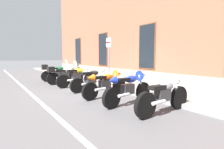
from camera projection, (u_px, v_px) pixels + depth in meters
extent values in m
plane|color=#4C4C4F|center=(107.00, 89.00, 8.15)|extent=(140.00, 140.00, 0.00)
cube|color=slate|center=(128.00, 84.00, 8.94)|extent=(33.35, 2.74, 0.15)
cube|color=silver|center=(36.00, 98.00, 6.29)|extent=(33.35, 0.12, 0.01)
cube|color=brown|center=(187.00, 0.00, 11.42)|extent=(27.35, 7.66, 10.67)
cube|color=gray|center=(146.00, 77.00, 9.69)|extent=(27.35, 0.10, 0.70)
cube|color=#513823|center=(78.00, 51.00, 16.87)|extent=(1.22, 0.06, 2.52)
cube|color=black|center=(78.00, 51.00, 16.86)|extent=(1.10, 0.03, 2.40)
cube|color=#513823|center=(103.00, 49.00, 13.20)|extent=(1.22, 0.06, 2.52)
cube|color=black|center=(103.00, 49.00, 13.18)|extent=(1.10, 0.03, 2.40)
cube|color=#513823|center=(147.00, 47.00, 9.52)|extent=(1.22, 0.06, 2.52)
cube|color=black|center=(147.00, 47.00, 9.50)|extent=(1.10, 0.03, 2.40)
cylinder|color=black|center=(69.00, 75.00, 11.08)|extent=(0.18, 0.67, 0.66)
cylinder|color=black|center=(47.00, 76.00, 10.39)|extent=(0.18, 0.67, 0.66)
cylinder|color=silver|center=(67.00, 71.00, 11.01)|extent=(0.10, 0.32, 0.64)
cube|color=#28282B|center=(57.00, 73.00, 10.69)|extent=(0.26, 0.46, 0.32)
ellipsoid|color=#195633|center=(60.00, 68.00, 10.74)|extent=(0.31, 0.54, 0.24)
cube|color=black|center=(53.00, 68.00, 10.54)|extent=(0.26, 0.50, 0.10)
cylinder|color=silver|center=(66.00, 66.00, 10.93)|extent=(0.62, 0.09, 0.04)
cylinder|color=silver|center=(53.00, 75.00, 10.45)|extent=(0.13, 0.46, 0.09)
cube|color=#B2BCC6|center=(67.00, 63.00, 10.94)|extent=(0.37, 0.17, 0.40)
cube|color=black|center=(45.00, 67.00, 10.28)|extent=(0.39, 0.35, 0.30)
cylinder|color=black|center=(78.00, 77.00, 10.06)|extent=(0.14, 0.68, 0.68)
cylinder|color=black|center=(53.00, 79.00, 9.18)|extent=(0.14, 0.68, 0.68)
cylinder|color=silver|center=(76.00, 73.00, 9.97)|extent=(0.08, 0.29, 0.59)
cube|color=#28282B|center=(65.00, 75.00, 9.57)|extent=(0.23, 0.45, 0.32)
ellipsoid|color=#B7BABF|center=(67.00, 71.00, 9.64)|extent=(0.27, 0.53, 0.24)
cube|color=black|center=(61.00, 71.00, 9.41)|extent=(0.23, 0.49, 0.10)
cylinder|color=silver|center=(75.00, 67.00, 9.89)|extent=(0.62, 0.05, 0.04)
cylinder|color=silver|center=(61.00, 78.00, 9.31)|extent=(0.10, 0.45, 0.09)
cube|color=#B2BCC6|center=(75.00, 64.00, 9.91)|extent=(0.36, 0.15, 0.40)
cube|color=black|center=(51.00, 69.00, 9.07)|extent=(0.37, 0.33, 0.30)
cylinder|color=black|center=(90.00, 79.00, 9.16)|extent=(0.15, 0.68, 0.67)
cylinder|color=black|center=(63.00, 81.00, 8.22)|extent=(0.15, 0.68, 0.67)
cylinder|color=silver|center=(88.00, 74.00, 9.07)|extent=(0.09, 0.33, 0.67)
cube|color=#28282B|center=(76.00, 77.00, 8.64)|extent=(0.24, 0.45, 0.32)
ellipsoid|color=gold|center=(79.00, 70.00, 8.70)|extent=(0.29, 0.53, 0.24)
cube|color=black|center=(72.00, 71.00, 8.47)|extent=(0.24, 0.49, 0.10)
cylinder|color=silver|center=(87.00, 67.00, 8.98)|extent=(0.62, 0.07, 0.04)
cylinder|color=silver|center=(72.00, 80.00, 8.38)|extent=(0.11, 0.45, 0.09)
sphere|color=silver|center=(88.00, 68.00, 9.04)|extent=(0.18, 0.18, 0.18)
cylinder|color=black|center=(105.00, 82.00, 8.09)|extent=(0.18, 0.65, 0.64)
cylinder|color=black|center=(77.00, 86.00, 7.12)|extent=(0.18, 0.65, 0.64)
cylinder|color=silver|center=(103.00, 77.00, 8.00)|extent=(0.10, 0.33, 0.66)
cube|color=#28282B|center=(91.00, 80.00, 7.55)|extent=(0.26, 0.46, 0.32)
ellipsoid|color=black|center=(94.00, 73.00, 7.62)|extent=(0.30, 0.54, 0.24)
cube|color=black|center=(86.00, 73.00, 7.37)|extent=(0.26, 0.50, 0.10)
cylinder|color=silver|center=(102.00, 69.00, 7.91)|extent=(0.62, 0.09, 0.04)
cylinder|color=silver|center=(87.00, 84.00, 7.28)|extent=(0.13, 0.46, 0.09)
sphere|color=silver|center=(103.00, 70.00, 7.97)|extent=(0.18, 0.18, 0.18)
cylinder|color=black|center=(119.00, 87.00, 6.88)|extent=(0.19, 0.65, 0.64)
cylinder|color=black|center=(90.00, 91.00, 5.92)|extent=(0.19, 0.65, 0.64)
cylinder|color=silver|center=(117.00, 81.00, 6.79)|extent=(0.10, 0.31, 0.63)
cube|color=#28282B|center=(105.00, 84.00, 6.35)|extent=(0.27, 0.46, 0.32)
ellipsoid|color=orange|center=(108.00, 77.00, 6.42)|extent=(0.32, 0.55, 0.24)
cube|color=black|center=(100.00, 77.00, 6.17)|extent=(0.27, 0.50, 0.10)
cylinder|color=silver|center=(116.00, 72.00, 6.69)|extent=(0.62, 0.10, 0.04)
cylinder|color=silver|center=(100.00, 89.00, 6.07)|extent=(0.14, 0.46, 0.09)
cone|color=orange|center=(118.00, 74.00, 6.79)|extent=(0.40, 0.38, 0.36)
cone|color=orange|center=(90.00, 78.00, 5.89)|extent=(0.27, 0.29, 0.24)
cylinder|color=black|center=(143.00, 91.00, 5.97)|extent=(0.19, 0.65, 0.64)
cylinder|color=black|center=(112.00, 98.00, 4.97)|extent=(0.19, 0.65, 0.64)
cylinder|color=silver|center=(141.00, 84.00, 5.88)|extent=(0.11, 0.33, 0.67)
cube|color=#28282B|center=(128.00, 89.00, 5.42)|extent=(0.27, 0.46, 0.32)
ellipsoid|color=#192D9E|center=(131.00, 79.00, 5.49)|extent=(0.32, 0.55, 0.24)
cube|color=black|center=(123.00, 80.00, 5.23)|extent=(0.27, 0.50, 0.10)
cylinder|color=silver|center=(140.00, 73.00, 5.78)|extent=(0.62, 0.11, 0.04)
cylinder|color=silver|center=(124.00, 95.00, 5.14)|extent=(0.14, 0.46, 0.09)
cone|color=#192D9E|center=(142.00, 75.00, 5.88)|extent=(0.40, 0.38, 0.36)
cone|color=#192D9E|center=(112.00, 80.00, 4.93)|extent=(0.27, 0.29, 0.24)
cylinder|color=black|center=(179.00, 97.00, 4.97)|extent=(0.12, 0.68, 0.68)
cylinder|color=black|center=(145.00, 105.00, 4.16)|extent=(0.12, 0.68, 0.68)
cylinder|color=silver|center=(177.00, 90.00, 4.89)|extent=(0.07, 0.29, 0.58)
cube|color=#28282B|center=(163.00, 95.00, 4.52)|extent=(0.22, 0.44, 0.32)
ellipsoid|color=slate|center=(166.00, 86.00, 4.58)|extent=(0.26, 0.52, 0.24)
cube|color=black|center=(157.00, 87.00, 4.36)|extent=(0.22, 0.48, 0.10)
cylinder|color=silver|center=(176.00, 79.00, 4.81)|extent=(0.62, 0.04, 0.04)
cylinder|color=silver|center=(159.00, 102.00, 4.26)|extent=(0.09, 0.45, 0.09)
sphere|color=silver|center=(177.00, 81.00, 4.86)|extent=(0.18, 0.18, 0.18)
cylinder|color=#4C4C51|center=(109.00, 61.00, 8.61)|extent=(0.06, 0.06, 2.34)
cube|color=white|center=(109.00, 43.00, 8.50)|extent=(0.36, 0.03, 0.44)
cube|color=red|center=(108.00, 43.00, 8.49)|extent=(0.36, 0.01, 0.08)
cylinder|color=brown|center=(76.00, 72.00, 12.34)|extent=(0.56, 0.56, 0.63)
cylinder|color=black|center=(76.00, 72.00, 12.34)|extent=(0.59, 0.59, 0.04)
sphere|color=#28602D|center=(76.00, 65.00, 12.29)|extent=(0.40, 0.40, 0.40)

